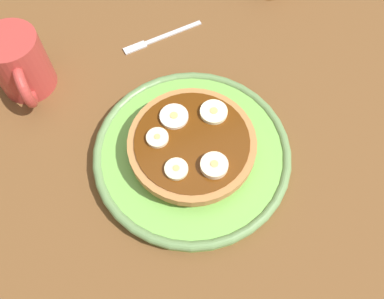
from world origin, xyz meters
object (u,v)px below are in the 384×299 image
object	(u,v)px
banana_slice_0	(157,138)
banana_slice_2	(174,117)
plate	(192,153)
banana_slice_3	(214,166)
banana_slice_1	(214,112)
coffee_mug	(20,64)
fork	(158,38)
pancake_stack	(192,145)
banana_slice_4	(176,169)

from	to	relation	value
banana_slice_0	banana_slice_2	xyz separation A→B (cm)	(-2.07, 2.92, -0.01)
plate	banana_slice_2	world-z (taller)	banana_slice_2
banana_slice_0	banana_slice_3	distance (cm)	7.68
banana_slice_1	coffee_mug	distance (cm)	26.96
banana_slice_2	coffee_mug	size ratio (longest dim) A/B	0.33
banana_slice_0	coffee_mug	size ratio (longest dim) A/B	0.25
plate	banana_slice_1	bearing A→B (deg)	123.10
fork	pancake_stack	bearing A→B (deg)	-7.55
banana_slice_2	banana_slice_4	distance (cm)	7.16
banana_slice_0	banana_slice_3	bearing A→B (deg)	38.77
pancake_stack	fork	size ratio (longest dim) A/B	1.21
plate	fork	xyz separation A→B (cm)	(-20.78, 2.83, -0.88)
pancake_stack	banana_slice_1	bearing A→B (deg)	122.35
banana_slice_0	banana_slice_4	world-z (taller)	same
pancake_stack	plate	bearing A→B (deg)	-35.42
pancake_stack	banana_slice_1	distance (cm)	4.84
plate	banana_slice_2	xyz separation A→B (cm)	(-3.84, -0.84, 3.61)
banana_slice_4	banana_slice_2	bearing A→B (deg)	161.27
banana_slice_1	pancake_stack	bearing A→B (deg)	-57.65
banana_slice_1	banana_slice_2	bearing A→B (deg)	-104.81
banana_slice_0	fork	distance (cm)	20.61
pancake_stack	banana_slice_1	size ratio (longest dim) A/B	4.61
pancake_stack	fork	world-z (taller)	pancake_stack
banana_slice_1	banana_slice_3	xyz separation A→B (cm)	(6.79, -2.90, 0.13)
plate	pancake_stack	world-z (taller)	pancake_stack
banana_slice_1	fork	size ratio (longest dim) A/B	0.26
banana_slice_0	banana_slice_3	size ratio (longest dim) A/B	0.83
banana_slice_3	fork	bearing A→B (deg)	175.93
banana_slice_2	banana_slice_3	xyz separation A→B (cm)	(8.06, 1.89, 0.17)
fork	banana_slice_2	bearing A→B (deg)	-12.23
banana_slice_3	fork	xyz separation A→B (cm)	(-25.00, 1.78, -4.66)
banana_slice_1	fork	xyz separation A→B (cm)	(-18.20, -1.12, -4.53)
coffee_mug	banana_slice_2	bearing A→B (deg)	45.88
banana_slice_0	coffee_mug	xyz separation A→B (cm)	(-17.75, -13.25, -0.24)
banana_slice_2	banana_slice_0	bearing A→B (deg)	-54.63
plate	banana_slice_1	distance (cm)	5.97
banana_slice_1	banana_slice_4	bearing A→B (deg)	-52.15
banana_slice_0	pancake_stack	bearing A→B (deg)	66.98
pancake_stack	banana_slice_3	size ratio (longest dim) A/B	4.86
banana_slice_1	coffee_mug	bearing A→B (deg)	-128.95
banana_slice_3	coffee_mug	distance (cm)	29.83
coffee_mug	fork	size ratio (longest dim) A/B	0.84
pancake_stack	banana_slice_2	bearing A→B (deg)	-165.84
banana_slice_2	banana_slice_4	xyz separation A→B (cm)	(6.78, -2.30, 0.01)
banana_slice_3	coffee_mug	xyz separation A→B (cm)	(-23.74, -18.06, -0.39)
plate	coffee_mug	size ratio (longest dim) A/B	2.31
pancake_stack	coffee_mug	xyz separation A→B (cm)	(-19.39, -17.11, 1.33)
banana_slice_2	coffee_mug	bearing A→B (deg)	-134.12
plate	fork	bearing A→B (deg)	172.24
banana_slice_2	plate	bearing A→B (deg)	12.34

